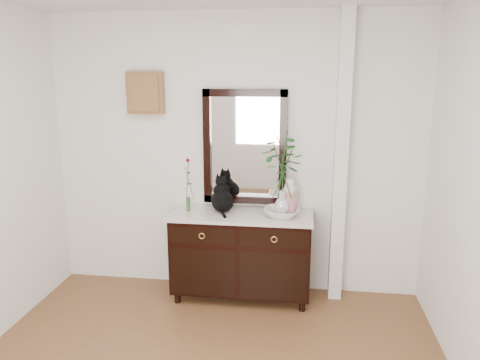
# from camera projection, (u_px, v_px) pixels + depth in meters

# --- Properties ---
(wall_back) EXTENTS (3.60, 0.04, 2.70)m
(wall_back) POSITION_uv_depth(u_px,v_px,m) (235.00, 156.00, 4.51)
(wall_back) COLOR white
(wall_back) RESTS_ON ground
(pilaster) EXTENTS (0.12, 0.20, 2.70)m
(pilaster) POSITION_uv_depth(u_px,v_px,m) (341.00, 160.00, 4.31)
(pilaster) COLOR white
(pilaster) RESTS_ON ground
(sideboard) EXTENTS (1.33, 0.52, 0.82)m
(sideboard) POSITION_uv_depth(u_px,v_px,m) (241.00, 251.00, 4.46)
(sideboard) COLOR black
(sideboard) RESTS_ON ground
(wall_mirror) EXTENTS (0.80, 0.06, 1.10)m
(wall_mirror) POSITION_uv_depth(u_px,v_px,m) (245.00, 147.00, 4.47)
(wall_mirror) COLOR black
(wall_mirror) RESTS_ON wall_back
(key_cabinet) EXTENTS (0.35, 0.10, 0.40)m
(key_cabinet) POSITION_uv_depth(u_px,v_px,m) (146.00, 93.00, 4.45)
(key_cabinet) COLOR brown
(key_cabinet) RESTS_ON wall_back
(cat) EXTENTS (0.33, 0.36, 0.34)m
(cat) POSITION_uv_depth(u_px,v_px,m) (222.00, 194.00, 4.42)
(cat) COLOR black
(cat) RESTS_ON sideboard
(lotus_bowl) EXTENTS (0.33, 0.33, 0.08)m
(lotus_bowl) POSITION_uv_depth(u_px,v_px,m) (282.00, 213.00, 4.28)
(lotus_bowl) COLOR white
(lotus_bowl) RESTS_ON sideboard
(vase_branches) EXTENTS (0.48, 0.48, 0.80)m
(vase_branches) POSITION_uv_depth(u_px,v_px,m) (283.00, 172.00, 4.19)
(vase_branches) COLOR silver
(vase_branches) RESTS_ON lotus_bowl
(bud_vase_rose) EXTENTS (0.08, 0.08, 0.52)m
(bud_vase_rose) POSITION_uv_depth(u_px,v_px,m) (188.00, 184.00, 4.40)
(bud_vase_rose) COLOR #2D622E
(bud_vase_rose) RESTS_ON sideboard
(ginger_jar) EXTENTS (0.17, 0.17, 0.36)m
(ginger_jar) POSITION_uv_depth(u_px,v_px,m) (289.00, 196.00, 4.31)
(ginger_jar) COLOR silver
(ginger_jar) RESTS_ON sideboard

